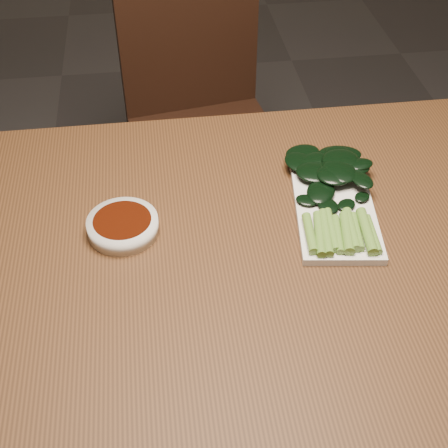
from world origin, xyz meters
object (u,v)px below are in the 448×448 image
Objects in this scene: table at (250,275)px; gai_lan at (332,181)px; sauce_bowl at (123,226)px; serving_plate at (333,204)px; chair_far at (201,115)px.

gai_lan reaches higher than table.
gai_lan is at bearing 8.60° from sauce_bowl.
sauce_bowl is 0.38× the size of gai_lan.
chair_far is at bearing 102.56° from serving_plate.
chair_far is at bearing 74.76° from sauce_bowl.
gai_lan is at bearing 35.45° from table.
serving_plate is at bearing 25.73° from table.
chair_far is at bearing 90.27° from table.
gai_lan is (0.01, 0.04, 0.02)m from serving_plate.
chair_far reaches higher than gai_lan.
table is 11.63× the size of sauce_bowl.
serving_plate is at bearing -97.42° from gai_lan.
chair_far is 0.80m from serving_plate.
sauce_bowl is at bearing -177.52° from serving_plate.
serving_plate is (0.16, 0.08, 0.08)m from table.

